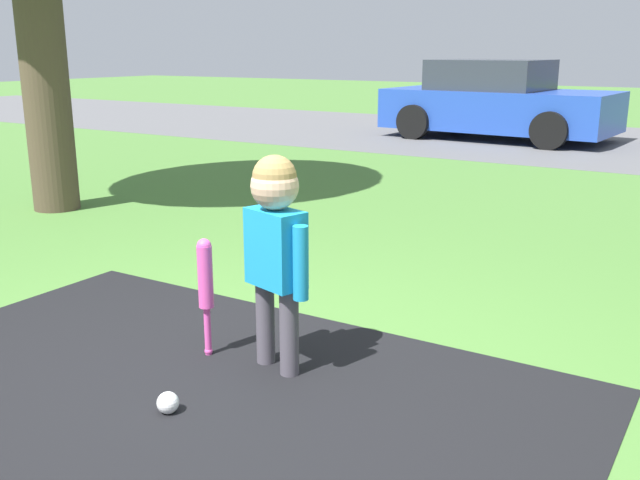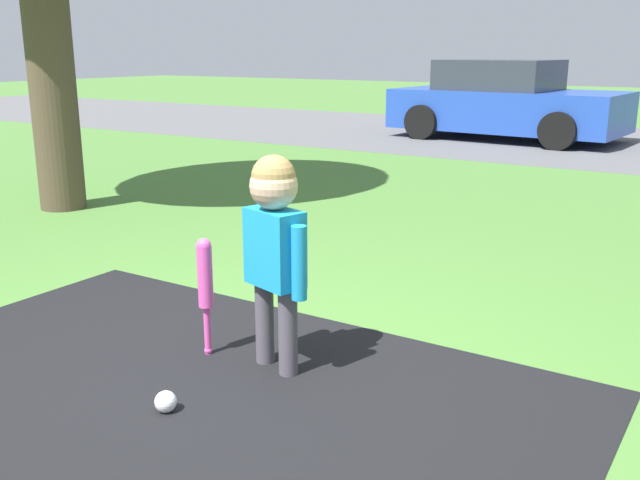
{
  "view_description": "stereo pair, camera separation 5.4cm",
  "coord_description": "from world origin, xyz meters",
  "px_view_note": "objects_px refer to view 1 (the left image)",
  "views": [
    {
      "loc": [
        1.96,
        -2.35,
        1.53
      ],
      "look_at": [
        0.06,
        0.71,
        0.57
      ],
      "focal_mm": 40.0,
      "sensor_mm": 36.0,
      "label": 1
    },
    {
      "loc": [
        2.0,
        -2.32,
        1.53
      ],
      "look_at": [
        0.06,
        0.71,
        0.57
      ],
      "focal_mm": 40.0,
      "sensor_mm": 36.0,
      "label": 2
    }
  ],
  "objects_px": {
    "child": "(275,234)",
    "baseball_bat": "(205,281)",
    "sports_ball": "(168,403)",
    "parked_car": "(497,102)"
  },
  "relations": [
    {
      "from": "child",
      "to": "baseball_bat",
      "type": "height_order",
      "value": "child"
    },
    {
      "from": "sports_ball",
      "to": "parked_car",
      "type": "distance_m",
      "value": 10.61
    },
    {
      "from": "child",
      "to": "sports_ball",
      "type": "bearing_deg",
      "value": -87.11
    },
    {
      "from": "child",
      "to": "sports_ball",
      "type": "distance_m",
      "value": 0.91
    },
    {
      "from": "parked_car",
      "to": "sports_ball",
      "type": "bearing_deg",
      "value": -75.52
    },
    {
      "from": "baseball_bat",
      "to": "sports_ball",
      "type": "xyz_separation_m",
      "value": [
        0.25,
        -0.56,
        -0.35
      ]
    },
    {
      "from": "parked_car",
      "to": "baseball_bat",
      "type": "bearing_deg",
      "value": -76.32
    },
    {
      "from": "sports_ball",
      "to": "baseball_bat",
      "type": "bearing_deg",
      "value": 114.03
    },
    {
      "from": "baseball_bat",
      "to": "sports_ball",
      "type": "relative_size",
      "value": 6.41
    },
    {
      "from": "baseball_bat",
      "to": "parked_car",
      "type": "height_order",
      "value": "parked_car"
    }
  ]
}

